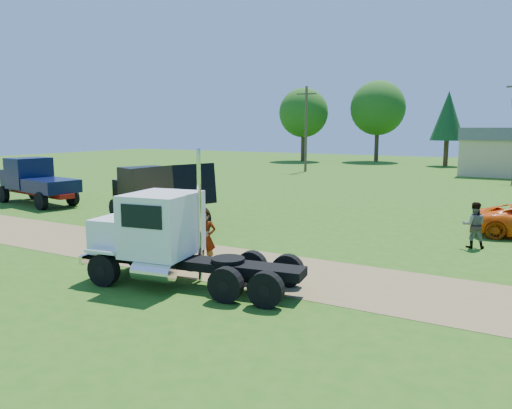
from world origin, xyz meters
The scene contains 9 objects.
ground centered at (0.00, 0.00, 0.00)m, with size 140.00×140.00×0.00m, color #275913.
dirt_track centered at (0.00, 0.00, 0.01)m, with size 120.00×4.20×0.01m, color olive.
white_semi_tractor centered at (-1.86, -2.74, 1.40)m, with size 6.96×3.18×4.11m.
black_dump_truck centered at (-8.20, 4.49, 1.73)m, with size 7.34×4.45×3.14m.
navy_truck centered at (-19.30, 5.72, 1.46)m, with size 6.72×3.19×2.85m.
spectator_a centered at (-1.88, -0.56, 0.97)m, with size 0.71×0.46×1.94m, color #999999.
spectator_b centered at (5.83, 6.80, 0.92)m, with size 0.89×0.69×1.83m, color #999999.
tan_shed centered at (4.00, 40.00, 2.42)m, with size 6.20×5.40×4.70m.
tree_row centered at (2.94, 51.18, 7.05)m, with size 56.22×13.23×11.73m.
Camera 1 is at (7.90, -14.24, 4.74)m, focal length 35.00 mm.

